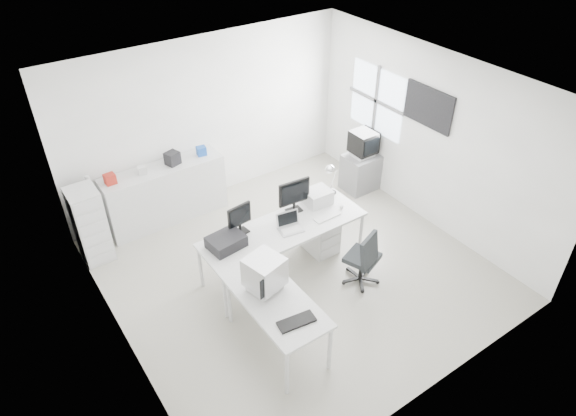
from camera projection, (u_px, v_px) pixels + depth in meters
floor at (296, 270)px, 7.52m from camera, size 5.00×5.00×0.01m
ceiling at (298, 89)px, 5.89m from camera, size 5.00×5.00×0.01m
back_wall at (208, 121)px, 8.37m from camera, size 5.00×0.02×2.80m
left_wall at (109, 263)px, 5.55m from camera, size 0.02×5.00×2.80m
right_wall at (429, 139)px, 7.86m from camera, size 0.02×5.00×2.80m
window at (376, 101)px, 8.53m from camera, size 0.02×1.20×1.10m
wall_picture at (428, 107)px, 7.62m from camera, size 0.04×0.90×0.60m
main_desk at (284, 248)px, 7.34m from camera, size 2.40×0.80×0.75m
side_desk at (277, 323)px, 6.21m from camera, size 0.70×1.40×0.75m
drawer_pedestal at (320, 233)px, 7.74m from camera, size 0.40×0.50×0.60m
inkjet_printer at (226, 242)px, 6.74m from camera, size 0.50×0.41×0.16m
lcd_monitor_small at (240, 219)px, 6.90m from camera, size 0.38×0.25×0.45m
lcd_monitor_large at (294, 196)px, 7.30m from camera, size 0.50×0.23×0.51m
laptop at (291, 223)px, 7.00m from camera, size 0.42×0.42×0.24m
white_keyboard at (327, 217)px, 7.31m from camera, size 0.42×0.14×0.02m
white_mouse at (341, 207)px, 7.47m from camera, size 0.06×0.06×0.06m
laser_printer at (317, 197)px, 7.55m from camera, size 0.39×0.34×0.22m
desk_lamp at (333, 179)px, 7.68m from camera, size 0.18×0.18×0.48m
crt_monitor at (265, 273)px, 6.01m from camera, size 0.51×0.51×0.49m
black_keyboard at (296, 322)px, 5.71m from camera, size 0.45×0.23×0.03m
office_chair at (362, 255)px, 7.07m from camera, size 0.70×0.70×0.94m
tv_cabinet at (361, 172)px, 9.11m from camera, size 0.60×0.49×0.66m
crt_tv at (363, 144)px, 8.79m from camera, size 0.50×0.48×0.45m
sideboard at (166, 193)px, 8.28m from camera, size 1.95×0.49×0.97m
clutter_box_a at (110, 179)px, 7.58m from camera, size 0.17×0.15×0.16m
clutter_box_b at (142, 170)px, 7.82m from camera, size 0.15×0.14×0.12m
clutter_box_c at (172, 158)px, 8.02m from camera, size 0.25×0.24×0.20m
clutter_box_d at (201, 151)px, 8.27m from camera, size 0.16×0.15×0.15m
clutter_bottle at (88, 182)px, 7.45m from camera, size 0.07×0.07×0.22m
filing_cabinet at (90, 225)px, 7.43m from camera, size 0.41×0.49×1.18m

